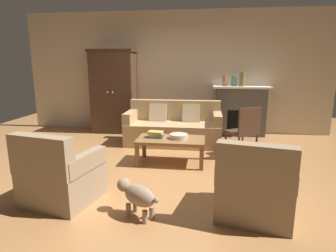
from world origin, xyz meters
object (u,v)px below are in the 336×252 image
object	(u,v)px
fireplace	(240,111)
armchair_near_left	(60,177)
side_chair_wooden	(245,129)
coffee_table	(171,142)
armoire	(114,91)
couch	(174,128)
fruit_bowl	(179,136)
mantel_vase_jade	(234,81)
book_stack	(156,134)
armchair_near_right	(255,189)
mantel_vase_bronze	(242,79)
dog	(137,195)
mantel_vase_terracotta	(225,81)

from	to	relation	value
fireplace	armchair_near_left	distance (m)	4.38
side_chair_wooden	coffee_table	bearing A→B (deg)	-158.91
armoire	coffee_table	xyz separation A→B (m)	(1.63, -2.02, -0.60)
couch	fruit_bowl	xyz separation A→B (m)	(0.23, -1.18, 0.14)
coffee_table	mantel_vase_jade	bearing A→B (deg)	61.22
side_chair_wooden	fireplace	bearing A→B (deg)	86.73
book_stack	armchair_near_right	xyz separation A→B (m)	(1.36, -1.57, -0.16)
couch	coffee_table	xyz separation A→B (m)	(0.10, -1.20, 0.05)
fireplace	mantel_vase_bronze	distance (m)	0.71
dog	mantel_vase_terracotta	bearing A→B (deg)	74.17
side_chair_wooden	armchair_near_left	bearing A→B (deg)	-139.83
mantel_vase_terracotta	armchair_near_right	bearing A→B (deg)	-87.41
armchair_near_right	side_chair_wooden	bearing A→B (deg)	86.50
armoire	armchair_near_right	xyz separation A→B (m)	(2.73, -3.56, -0.65)
fruit_bowl	book_stack	size ratio (longest dim) A/B	1.14
book_stack	fireplace	bearing A→B (deg)	52.63
mantel_vase_bronze	dog	world-z (taller)	mantel_vase_bronze
fireplace	armoire	bearing A→B (deg)	-178.49
mantel_vase_jade	book_stack	bearing A→B (deg)	-124.32
armoire	side_chair_wooden	bearing A→B (deg)	-28.47
couch	dog	xyz separation A→B (m)	(-0.04, -2.94, -0.07)
mantel_vase_bronze	dog	xyz separation A→B (m)	(-1.46, -3.82, -1.03)
couch	side_chair_wooden	world-z (taller)	side_chair_wooden
fireplace	mantel_vase_jade	size ratio (longest dim) A/B	5.20
mantel_vase_bronze	coffee_table	bearing A→B (deg)	-122.44
book_stack	armchair_near_left	xyz separation A→B (m)	(-0.87, -1.55, -0.16)
side_chair_wooden	book_stack	bearing A→B (deg)	-163.42
armoire	mantel_vase_terracotta	distance (m)	2.58
fireplace	dog	world-z (taller)	fireplace
mantel_vase_bronze	armchair_near_right	xyz separation A→B (m)	(-0.22, -3.62, -0.96)
fireplace	fruit_bowl	xyz separation A→B (m)	(-1.20, -2.08, -0.11)
mantel_vase_terracotta	mantel_vase_bronze	bearing A→B (deg)	0.00
mantel_vase_bronze	book_stack	bearing A→B (deg)	-127.61
mantel_vase_bronze	mantel_vase_terracotta	bearing A→B (deg)	180.00
mantel_vase_terracotta	armchair_near_right	world-z (taller)	mantel_vase_terracotta
armoire	side_chair_wooden	distance (m)	3.28
fireplace	dog	size ratio (longest dim) A/B	2.46
couch	mantel_vase_bronze	world-z (taller)	mantel_vase_bronze
armoire	coffee_table	world-z (taller)	armoire
armchair_near_left	book_stack	bearing A→B (deg)	60.58
fruit_bowl	book_stack	distance (m)	0.39
fruit_bowl	armchair_near_right	world-z (taller)	armchair_near_right
fireplace	couch	xyz separation A→B (m)	(-1.42, -0.90, -0.25)
mantel_vase_terracotta	mantel_vase_jade	xyz separation A→B (m)	(0.20, 0.00, 0.00)
fireplace	dog	xyz separation A→B (m)	(-1.46, -3.83, -0.32)
armoire	fruit_bowl	distance (m)	2.71
book_stack	mantel_vase_bronze	size ratio (longest dim) A/B	0.85
coffee_table	mantel_vase_terracotta	distance (m)	2.45
coffee_table	dog	distance (m)	1.74
fruit_bowl	mantel_vase_bronze	world-z (taller)	mantel_vase_bronze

